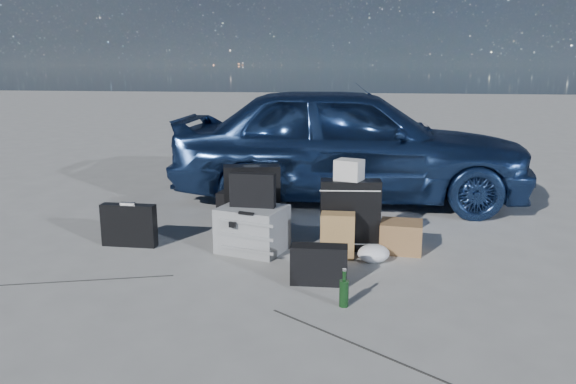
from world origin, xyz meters
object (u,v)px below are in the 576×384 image
object	(u,v)px
green_bottle	(344,289)
cardboard_box	(401,237)
car	(349,143)
pelican_case	(253,229)
suitcase_right	(350,215)
briefcase	(129,225)
duffel_bag	(247,207)
suitcase_left	(252,201)

from	to	relation	value
green_bottle	cardboard_box	bearing A→B (deg)	70.94
car	green_bottle	distance (m)	3.18
pelican_case	cardboard_box	world-z (taller)	pelican_case
suitcase_right	briefcase	bearing A→B (deg)	179.68
briefcase	suitcase_right	size ratio (longest dim) A/B	0.79
pelican_case	duffel_bag	size ratio (longest dim) A/B	0.91
pelican_case	duffel_bag	distance (m)	1.01
suitcase_right	pelican_case	bearing A→B (deg)	-174.89
briefcase	car	bearing A→B (deg)	47.54
suitcase_left	suitcase_right	world-z (taller)	suitcase_left
car	cardboard_box	bearing A→B (deg)	-165.83
briefcase	cardboard_box	world-z (taller)	briefcase
suitcase_right	car	bearing A→B (deg)	86.59
cardboard_box	duffel_bag	bearing A→B (deg)	153.45
pelican_case	car	bearing A→B (deg)	84.83
pelican_case	briefcase	size ratio (longest dim) A/B	1.10
briefcase	green_bottle	size ratio (longest dim) A/B	1.94
pelican_case	cardboard_box	xyz separation A→B (m)	(1.31, 0.18, -0.06)
briefcase	suitcase_right	world-z (taller)	suitcase_right
briefcase	pelican_case	bearing A→B (deg)	2.05
suitcase_right	suitcase_left	bearing A→B (deg)	157.93
duffel_bag	cardboard_box	distance (m)	1.77
briefcase	suitcase_right	distance (m)	2.02
pelican_case	suitcase_left	size ratio (longest dim) A/B	0.80
pelican_case	briefcase	distance (m)	1.15
pelican_case	suitcase_left	xyz separation A→B (m)	(-0.10, 0.44, 0.15)
briefcase	suitcase_left	world-z (taller)	suitcase_left
suitcase_right	duffel_bag	bearing A→B (deg)	138.25
suitcase_right	cardboard_box	size ratio (longest dim) A/B	1.76
cardboard_box	suitcase_left	bearing A→B (deg)	169.50
suitcase_left	cardboard_box	size ratio (longest dim) A/B	1.91
briefcase	duffel_bag	size ratio (longest dim) A/B	0.83
pelican_case	cardboard_box	size ratio (longest dim) A/B	1.52
pelican_case	duffel_bag	world-z (taller)	pelican_case
pelican_case	suitcase_left	bearing A→B (deg)	117.60
green_bottle	car	bearing A→B (deg)	92.31
car	briefcase	distance (m)	2.87
briefcase	suitcase_left	distance (m)	1.17
briefcase	green_bottle	xyz separation A→B (m)	(2.03, -1.04, -0.07)
pelican_case	briefcase	world-z (taller)	pelican_case
cardboard_box	green_bottle	xyz separation A→B (m)	(-0.44, -1.26, -0.01)
car	briefcase	size ratio (longest dim) A/B	8.30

